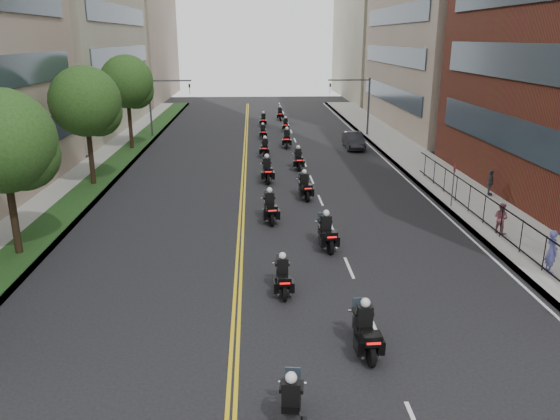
% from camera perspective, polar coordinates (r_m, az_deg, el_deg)
% --- Properties ---
extents(sidewalk_right, '(4.00, 90.00, 0.15)m').
position_cam_1_polar(sidewalk_right, '(39.31, 16.21, 3.34)').
color(sidewalk_right, gray).
rests_on(sidewalk_right, ground).
extents(sidewalk_left, '(4.00, 90.00, 0.15)m').
position_cam_1_polar(sidewalk_left, '(38.84, -19.60, 2.85)').
color(sidewalk_left, gray).
rests_on(sidewalk_left, ground).
extents(grass_strip, '(2.00, 90.00, 0.04)m').
position_cam_1_polar(grass_strip, '(38.59, -18.48, 3.02)').
color(grass_strip, '#143915').
rests_on(grass_strip, sidewalk_left).
extents(building_right_far, '(15.00, 28.00, 26.00)m').
position_cam_1_polar(building_right_far, '(91.84, 11.86, 19.56)').
color(building_right_far, gray).
rests_on(building_right_far, ground).
extents(building_left_far, '(16.00, 28.00, 26.00)m').
position_cam_1_polar(building_left_far, '(91.59, -17.25, 19.18)').
color(building_left_far, gray).
rests_on(building_left_far, ground).
extents(iron_fence, '(0.05, 28.00, 1.50)m').
position_cam_1_polar(iron_fence, '(27.18, 22.98, -1.81)').
color(iron_fence, black).
rests_on(iron_fence, sidewalk_right).
extents(street_trees, '(4.40, 38.40, 7.98)m').
position_cam_1_polar(street_trees, '(31.63, -22.06, 8.79)').
color(street_trees, '#312015').
rests_on(street_trees, ground).
extents(traffic_signal_right, '(4.09, 0.20, 5.60)m').
position_cam_1_polar(traffic_signal_right, '(54.31, 8.26, 11.51)').
color(traffic_signal_right, '#3F3F44').
rests_on(traffic_signal_right, ground).
extents(traffic_signal_left, '(4.09, 0.20, 5.60)m').
position_cam_1_polar(traffic_signal_left, '(54.03, -12.43, 11.26)').
color(traffic_signal_left, '#3F3F44').
rests_on(traffic_signal_left, ground).
extents(motorcycle_0, '(0.69, 2.31, 1.70)m').
position_cam_1_polar(motorcycle_0, '(13.98, 1.11, -20.41)').
color(motorcycle_0, black).
rests_on(motorcycle_0, ground).
extents(motorcycle_1, '(0.58, 2.39, 1.76)m').
position_cam_1_polar(motorcycle_1, '(17.26, 8.90, -12.47)').
color(motorcycle_1, black).
rests_on(motorcycle_1, ground).
extents(motorcycle_2, '(0.51, 2.17, 1.60)m').
position_cam_1_polar(motorcycle_2, '(20.74, 0.29, -7.05)').
color(motorcycle_2, black).
rests_on(motorcycle_2, ground).
extents(motorcycle_3, '(0.69, 2.44, 1.80)m').
position_cam_1_polar(motorcycle_3, '(25.07, 4.89, -2.46)').
color(motorcycle_3, black).
rests_on(motorcycle_3, ground).
extents(motorcycle_4, '(0.68, 2.47, 1.82)m').
position_cam_1_polar(motorcycle_4, '(28.61, -1.06, 0.18)').
color(motorcycle_4, black).
rests_on(motorcycle_4, ground).
extents(motorcycle_5, '(0.69, 2.39, 1.77)m').
position_cam_1_polar(motorcycle_5, '(32.77, 2.59, 2.39)').
color(motorcycle_5, black).
rests_on(motorcycle_5, ground).
extents(motorcycle_6, '(0.63, 2.55, 1.88)m').
position_cam_1_polar(motorcycle_6, '(36.60, -1.37, 4.10)').
color(motorcycle_6, black).
rests_on(motorcycle_6, ground).
extents(motorcycle_7, '(0.55, 2.39, 1.76)m').
position_cam_1_polar(motorcycle_7, '(40.21, 1.92, 5.25)').
color(motorcycle_7, black).
rests_on(motorcycle_7, ground).
extents(motorcycle_8, '(0.64, 2.28, 1.68)m').
position_cam_1_polar(motorcycle_8, '(44.67, -1.59, 6.46)').
color(motorcycle_8, black).
rests_on(motorcycle_8, ground).
extents(motorcycle_9, '(0.63, 2.45, 1.81)m').
position_cam_1_polar(motorcycle_9, '(48.40, 0.72, 7.39)').
color(motorcycle_9, black).
rests_on(motorcycle_9, ground).
extents(motorcycle_10, '(0.49, 2.06, 1.52)m').
position_cam_1_polar(motorcycle_10, '(52.80, -1.80, 8.12)').
color(motorcycle_10, black).
rests_on(motorcycle_10, ground).
extents(motorcycle_11, '(0.49, 2.08, 1.54)m').
position_cam_1_polar(motorcycle_11, '(57.02, 0.59, 8.84)').
color(motorcycle_11, black).
rests_on(motorcycle_11, ground).
extents(motorcycle_12, '(0.57, 2.20, 1.63)m').
position_cam_1_polar(motorcycle_12, '(60.28, -1.75, 9.34)').
color(motorcycle_12, black).
rests_on(motorcycle_12, ground).
extents(motorcycle_13, '(0.52, 2.28, 1.69)m').
position_cam_1_polar(motorcycle_13, '(64.97, 0.00, 9.97)').
color(motorcycle_13, black).
rests_on(motorcycle_13, ground).
extents(parked_sedan, '(1.54, 4.28, 1.41)m').
position_cam_1_polar(parked_sedan, '(48.36, 7.69, 7.22)').
color(parked_sedan, black).
rests_on(parked_sedan, ground).
extents(pedestrian_a, '(0.48, 0.68, 1.80)m').
position_cam_1_polar(pedestrian_a, '(24.62, 26.52, -3.88)').
color(pedestrian_a, '#515495').
rests_on(pedestrian_a, sidewalk_right).
extents(pedestrian_b, '(0.90, 0.94, 1.53)m').
position_cam_1_polar(pedestrian_b, '(28.56, 22.07, -0.78)').
color(pedestrian_b, '#8E4D55').
rests_on(pedestrian_b, sidewalk_right).
extents(pedestrian_c, '(0.65, 0.99, 1.56)m').
position_cam_1_polar(pedestrian_c, '(35.26, 21.13, 2.69)').
color(pedestrian_c, '#3C3B42').
rests_on(pedestrian_c, sidewalk_right).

